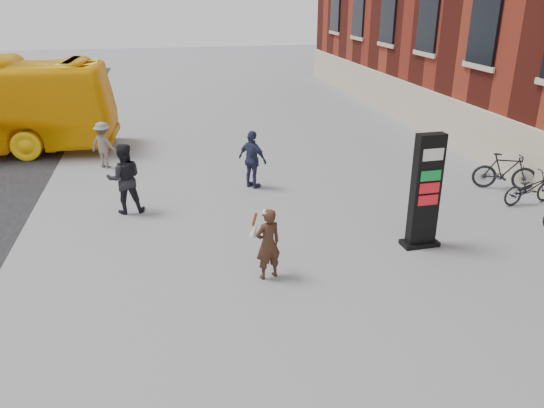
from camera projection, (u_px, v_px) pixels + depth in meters
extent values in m
plane|color=#9E9EA3|center=(245.00, 298.00, 10.35)|extent=(100.00, 100.00, 0.00)
cube|color=beige|center=(502.00, 145.00, 17.24)|extent=(0.18, 44.00, 1.80)
cube|color=black|center=(425.00, 192.00, 12.01)|extent=(0.66, 0.30, 2.70)
cube|color=black|center=(419.00, 243.00, 12.50)|extent=(0.88, 0.47, 0.11)
cube|color=white|center=(430.00, 153.00, 11.67)|extent=(0.50, 0.32, 0.27)
cube|color=#0C6D2A|center=(427.00, 174.00, 11.85)|extent=(0.50, 0.32, 0.24)
cube|color=#B21218|center=(426.00, 186.00, 11.96)|extent=(0.50, 0.32, 0.24)
cube|color=#B21218|center=(425.00, 198.00, 12.07)|extent=(0.50, 0.32, 0.24)
imported|color=#402718|center=(268.00, 244.00, 10.83)|extent=(0.65, 0.52, 1.55)
cylinder|color=white|center=(268.00, 212.00, 10.57)|extent=(0.22, 0.22, 0.05)
cone|color=white|center=(271.00, 226.00, 11.00)|extent=(0.23, 0.26, 0.38)
cylinder|color=#8C3817|center=(271.00, 216.00, 10.91)|extent=(0.11, 0.15, 0.32)
cone|color=white|center=(255.00, 229.00, 10.83)|extent=(0.26, 0.22, 0.38)
cylinder|color=#8C3817|center=(255.00, 219.00, 10.74)|extent=(0.15, 0.11, 0.32)
imported|color=black|center=(125.00, 179.00, 14.04)|extent=(0.97, 0.78, 1.90)
imported|color=gray|center=(104.00, 145.00, 17.75)|extent=(1.16, 1.03, 1.56)
imported|color=#2A2F4E|center=(253.00, 160.00, 15.86)|extent=(0.99, 1.07, 1.76)
imported|color=black|center=(530.00, 188.00, 14.81)|extent=(1.77, 0.80, 0.90)
imported|color=black|center=(505.00, 171.00, 15.85)|extent=(1.90, 1.22, 1.11)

